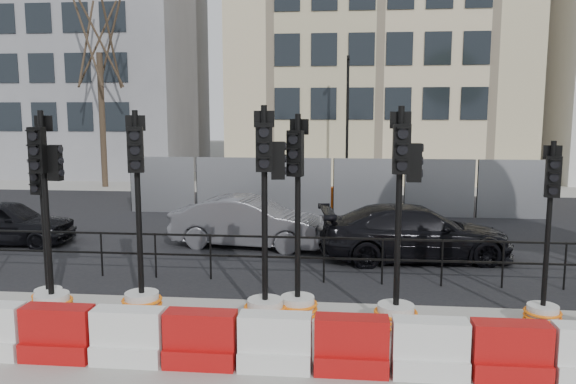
# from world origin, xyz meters

# --- Properties ---
(ground) EXTENTS (120.00, 120.00, 0.00)m
(ground) POSITION_xyz_m (0.00, 0.00, 0.00)
(ground) COLOR #51514C
(ground) RESTS_ON ground
(sidewalk_near) EXTENTS (40.00, 6.00, 0.02)m
(sidewalk_near) POSITION_xyz_m (0.00, -3.00, 0.01)
(sidewalk_near) COLOR gray
(sidewalk_near) RESTS_ON ground
(road) EXTENTS (40.00, 14.00, 0.03)m
(road) POSITION_xyz_m (0.00, 7.00, 0.01)
(road) COLOR black
(road) RESTS_ON ground
(sidewalk_far) EXTENTS (40.00, 4.00, 0.02)m
(sidewalk_far) POSITION_xyz_m (0.00, 16.00, 0.01)
(sidewalk_far) COLOR gray
(sidewalk_far) RESTS_ON ground
(building_grey) EXTENTS (11.00, 9.06, 14.00)m
(building_grey) POSITION_xyz_m (-14.00, 21.99, 7.00)
(building_grey) COLOR gray
(building_grey) RESTS_ON ground
(building_cream) EXTENTS (15.00, 10.06, 18.00)m
(building_cream) POSITION_xyz_m (2.00, 21.99, 9.00)
(building_cream) COLOR beige
(building_cream) RESTS_ON ground
(kerb_railing) EXTENTS (18.00, 0.04, 1.00)m
(kerb_railing) POSITION_xyz_m (0.00, 1.20, 0.69)
(kerb_railing) COLOR black
(kerb_railing) RESTS_ON ground
(heras_fencing) EXTENTS (14.33, 1.72, 2.00)m
(heras_fencing) POSITION_xyz_m (-0.01, 9.80, 0.68)
(heras_fencing) COLOR gray
(heras_fencing) RESTS_ON ground
(lamp_post_far) EXTENTS (0.12, 0.56, 6.00)m
(lamp_post_far) POSITION_xyz_m (0.50, 14.98, 3.22)
(lamp_post_far) COLOR black
(lamp_post_far) RESTS_ON ground
(tree_bare_far) EXTENTS (2.00, 2.00, 9.00)m
(tree_bare_far) POSITION_xyz_m (-11.00, 15.50, 6.65)
(tree_bare_far) COLOR #473828
(tree_bare_far) RESTS_ON ground
(barrier_row) EXTENTS (12.55, 0.50, 0.80)m
(barrier_row) POSITION_xyz_m (-0.00, -2.80, 0.37)
(barrier_row) COLOR red
(barrier_row) RESTS_ON ground
(traffic_signal_a) EXTENTS (0.59, 0.59, 2.97)m
(traffic_signal_a) POSITION_xyz_m (-4.95, -0.77, 0.61)
(traffic_signal_a) COLOR silver
(traffic_signal_a) RESTS_ON ground
(traffic_signal_b) EXTENTS (0.71, 0.71, 3.59)m
(traffic_signal_b) POSITION_xyz_m (-4.62, -1.24, 0.85)
(traffic_signal_b) COLOR silver
(traffic_signal_b) RESTS_ON ground
(traffic_signal_c) EXTENTS (0.71, 0.71, 3.59)m
(traffic_signal_c) POSITION_xyz_m (-3.09, -1.02, 0.74)
(traffic_signal_c) COLOR silver
(traffic_signal_c) RESTS_ON ground
(traffic_signal_d) EXTENTS (0.72, 0.72, 3.67)m
(traffic_signal_d) POSITION_xyz_m (-0.88, -1.18, 0.87)
(traffic_signal_d) COLOR silver
(traffic_signal_d) RESTS_ON ground
(traffic_signal_e) EXTENTS (0.69, 0.69, 3.53)m
(traffic_signal_e) POSITION_xyz_m (-0.38, -0.93, 0.73)
(traffic_signal_e) COLOR silver
(traffic_signal_e) RESTS_ON ground
(traffic_signal_f) EXTENTS (0.72, 0.72, 3.65)m
(traffic_signal_f) POSITION_xyz_m (1.28, -1.22, 0.87)
(traffic_signal_f) COLOR silver
(traffic_signal_f) RESTS_ON ground
(traffic_signal_g) EXTENTS (0.61, 0.61, 3.10)m
(traffic_signal_g) POSITION_xyz_m (3.71, -0.82, 0.64)
(traffic_signal_g) COLOR silver
(traffic_signal_g) RESTS_ON ground
(car_a) EXTENTS (1.93, 3.81, 1.23)m
(car_a) POSITION_xyz_m (-8.69, 3.85, 0.62)
(car_a) COLOR black
(car_a) RESTS_ON ground
(car_b) EXTENTS (2.43, 4.42, 1.34)m
(car_b) POSITION_xyz_m (-2.09, 4.25, 0.67)
(car_b) COLOR #515157
(car_b) RESTS_ON ground
(car_c) EXTENTS (3.05, 5.09, 1.34)m
(car_c) POSITION_xyz_m (2.12, 3.34, 0.67)
(car_c) COLOR black
(car_c) RESTS_ON ground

